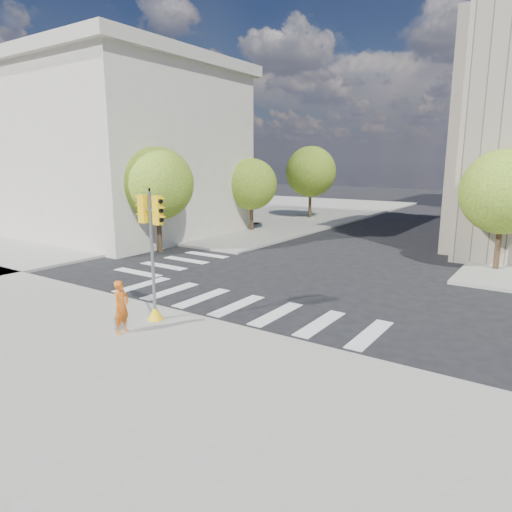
# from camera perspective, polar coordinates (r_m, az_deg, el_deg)

# --- Properties ---
(ground) EXTENTS (160.00, 160.00, 0.00)m
(ground) POSITION_cam_1_polar(r_m,az_deg,el_deg) (19.49, 1.39, -4.78)
(ground) COLOR black
(ground) RESTS_ON ground
(sidewalk_near) EXTENTS (30.00, 14.00, 0.15)m
(sidewalk_near) POSITION_cam_1_polar(r_m,az_deg,el_deg) (12.42, -28.53, -15.95)
(sidewalk_near) COLOR gray
(sidewalk_near) RESTS_ON ground
(sidewalk_far_left) EXTENTS (28.00, 40.00, 0.15)m
(sidewalk_far_left) POSITION_cam_1_polar(r_m,az_deg,el_deg) (51.73, -1.65, 5.72)
(sidewalk_far_left) COLOR gray
(sidewalk_far_left) RESTS_ON ground
(classical_building) EXTENTS (19.00, 15.00, 12.70)m
(classical_building) POSITION_cam_1_polar(r_m,az_deg,el_deg) (38.33, -18.05, 12.56)
(classical_building) COLOR beige
(classical_building) RESTS_ON ground
(tree_lw_near) EXTENTS (4.40, 4.40, 6.41)m
(tree_lw_near) POSITION_cam_1_polar(r_m,az_deg,el_deg) (28.55, -12.22, 8.82)
(tree_lw_near) COLOR #382616
(tree_lw_near) RESTS_ON ground
(tree_lw_mid) EXTENTS (4.00, 4.00, 5.77)m
(tree_lw_mid) POSITION_cam_1_polar(r_m,az_deg,el_deg) (36.20, -0.58, 8.96)
(tree_lw_mid) COLOR #382616
(tree_lw_mid) RESTS_ON ground
(tree_lw_far) EXTENTS (4.80, 4.80, 6.95)m
(tree_lw_far) POSITION_cam_1_polar(r_m,az_deg,el_deg) (44.75, 6.86, 10.42)
(tree_lw_far) COLOR #382616
(tree_lw_far) RESTS_ON ground
(tree_re_near) EXTENTS (4.20, 4.20, 6.16)m
(tree_re_near) POSITION_cam_1_polar(r_m,az_deg,el_deg) (25.89, 28.57, 7.05)
(tree_re_near) COLOR #382616
(tree_re_near) RESTS_ON ground
(traffic_signal) EXTENTS (1.07, 0.56, 4.54)m
(traffic_signal) POSITION_cam_1_polar(r_m,az_deg,el_deg) (15.88, -12.77, -1.18)
(traffic_signal) COLOR yellow
(traffic_signal) RESTS_ON sidewalk_near
(photographer) EXTENTS (0.53, 0.70, 1.72)m
(photographer) POSITION_cam_1_polar(r_m,az_deg,el_deg) (15.20, -16.47, -6.11)
(photographer) COLOR #CB5A13
(photographer) RESTS_ON sidewalk_near
(planter_wall) EXTENTS (6.01, 0.48, 0.50)m
(planter_wall) POSITION_cam_1_polar(r_m,az_deg,el_deg) (30.98, -20.12, 1.49)
(planter_wall) COLOR silver
(planter_wall) RESTS_ON sidewalk_left_near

